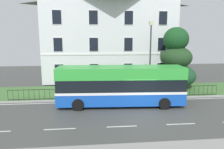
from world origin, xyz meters
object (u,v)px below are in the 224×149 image
at_px(georgian_townhouse, 108,34).
at_px(single_decker_bus, 121,85).
at_px(litter_bin, 93,90).
at_px(evergreen_tree, 174,65).
at_px(street_lamp_post, 150,54).

height_order(georgian_townhouse, single_decker_bus, georgian_townhouse).
relative_size(georgian_townhouse, litter_bin, 14.20).
bearing_deg(evergreen_tree, georgian_townhouse, 131.95).
xyz_separation_m(street_lamp_post, litter_bin, (-5.56, -0.17, -3.44)).
distance_m(evergreen_tree, litter_bin, 9.69).
height_order(georgian_townhouse, street_lamp_post, georgian_townhouse).
xyz_separation_m(evergreen_tree, single_decker_bus, (-6.78, -5.44, -0.91)).
relative_size(georgian_townhouse, single_decker_bus, 1.57).
distance_m(evergreen_tree, street_lamp_post, 4.63).
bearing_deg(georgian_townhouse, street_lamp_post, -71.96).
bearing_deg(street_lamp_post, georgian_townhouse, 108.04).
distance_m(single_decker_bus, litter_bin, 3.67).
distance_m(georgian_townhouse, street_lamp_post, 10.93).
height_order(single_decker_bus, litter_bin, single_decker_bus).
height_order(georgian_townhouse, evergreen_tree, georgian_townhouse).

